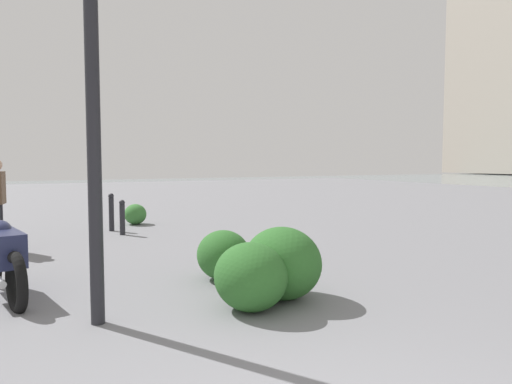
{
  "coord_description": "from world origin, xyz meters",
  "views": [
    {
      "loc": [
        -1.38,
        1.21,
        1.66
      ],
      "look_at": [
        9.39,
        -4.08,
        0.85
      ],
      "focal_mm": 31.92,
      "sensor_mm": 36.0,
      "label": 1
    }
  ],
  "objects": [
    {
      "name": "shrub_tall",
      "position": [
        10.74,
        -1.19,
        0.27
      ],
      "size": [
        0.63,
        0.57,
        0.54
      ],
      "color": "#387533",
      "rests_on": "ground"
    },
    {
      "name": "bollard_mid",
      "position": [
        9.84,
        -0.44,
        0.47
      ],
      "size": [
        0.13,
        0.13,
        0.9
      ],
      "color": "#232328",
      "rests_on": "ground"
    },
    {
      "name": "bollard_near",
      "position": [
        9.13,
        -0.58,
        0.42
      ],
      "size": [
        0.13,
        0.13,
        0.8
      ],
      "color": "#232328",
      "rests_on": "ground"
    },
    {
      "name": "lamppost",
      "position": [
        3.44,
        0.66,
        2.73
      ],
      "size": [
        0.98,
        0.28,
        4.11
      ],
      "color": "#232328",
      "rests_on": "ground"
    },
    {
      "name": "shrub_wide",
      "position": [
        3.35,
        -1.46,
        0.44
      ],
      "size": [
        1.03,
        0.93,
        0.88
      ],
      "color": "#2D6628",
      "rests_on": "ground"
    },
    {
      "name": "shrub_low",
      "position": [
        3.12,
        -0.93,
        0.38
      ],
      "size": [
        0.9,
        0.81,
        0.76
      ],
      "color": "#2D6628",
      "rests_on": "ground"
    },
    {
      "name": "motorcycle",
      "position": [
        5.01,
        1.58,
        0.5
      ],
      "size": [
        2.14,
        0.6,
        1.06
      ],
      "color": "black",
      "rests_on": "ground"
    },
    {
      "name": "shrub_round",
      "position": [
        4.5,
        -1.16,
        0.35
      ],
      "size": [
        0.82,
        0.74,
        0.7
      ],
      "color": "#2D6628",
      "rests_on": "ground"
    }
  ]
}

